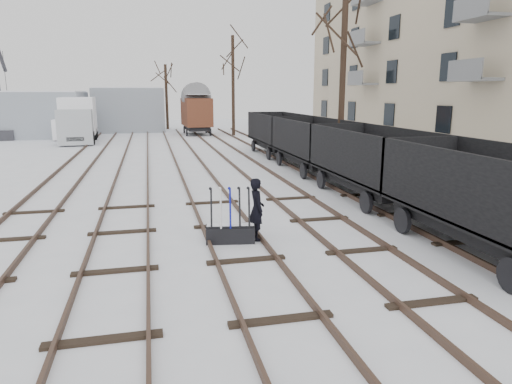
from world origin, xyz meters
TOP-DOWN VIEW (x-y plane):
  - ground at (0.00, 0.00)m, footprint 120.00×120.00m
  - tracks at (-0.00, 13.67)m, footprint 13.90×52.00m
  - shed_left at (-13.00, 36.00)m, footprint 10.00×8.00m
  - shed_right at (-4.00, 40.00)m, footprint 7.00×6.00m
  - ground_frame at (-0.12, 1.47)m, footprint 1.35×0.62m
  - worker at (0.63, 1.57)m, footprint 0.44×0.64m
  - freight_wagon_a at (6.00, -0.88)m, footprint 2.58×6.46m
  - freight_wagon_b at (6.00, 5.52)m, footprint 2.58×6.46m
  - freight_wagon_c at (6.00, 11.92)m, footprint 2.58×6.46m
  - freight_wagon_d at (6.00, 18.32)m, footprint 2.58×6.46m
  - box_van_wagon at (2.38, 34.27)m, footprint 2.86×5.11m
  - lorry at (-7.72, 29.80)m, footprint 2.91×8.01m
  - panel_van at (-8.95, 32.26)m, footprint 1.89×4.08m
  - crane at (-14.26, 32.91)m, footprint 2.13×5.76m
  - tree_near at (7.28, 11.41)m, footprint 0.30×0.30m
  - tree_far_left at (-0.07, 41.88)m, footprint 0.30×0.30m
  - tree_far_right at (5.68, 32.64)m, footprint 0.30×0.30m

SIDE VIEW (x-z plane):
  - ground at x=0.00m, z-range 0.00..0.00m
  - tracks at x=0.00m, z-range -0.01..0.16m
  - ground_frame at x=-0.12m, z-range -0.46..1.03m
  - worker at x=0.63m, z-range 0.00..1.71m
  - panel_van at x=-8.95m, z-range 0.04..1.80m
  - freight_wagon_a at x=6.00m, z-range -0.31..2.33m
  - freight_wagon_b at x=6.00m, z-range -0.31..2.33m
  - freight_wagon_c at x=6.00m, z-range -0.31..2.33m
  - freight_wagon_d at x=6.00m, z-range -0.31..2.33m
  - lorry at x=-7.72m, z-range 0.05..3.63m
  - shed_left at x=-13.00m, z-range 0.00..4.10m
  - box_van_wagon at x=2.38m, z-range 0.32..4.13m
  - shed_right at x=-4.00m, z-range 0.00..4.50m
  - crane at x=-14.26m, z-range -2.32..7.46m
  - tree_far_left at x=-0.07m, z-range 0.00..6.96m
  - tree_near at x=7.28m, z-range 0.00..8.38m
  - tree_far_right at x=5.68m, z-range 0.00..9.05m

